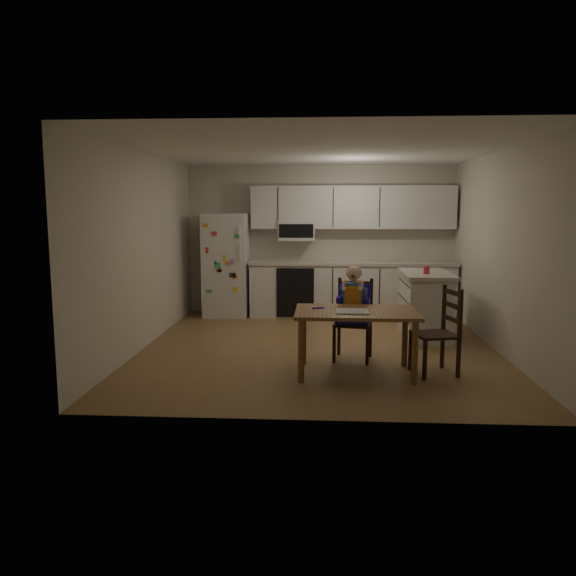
# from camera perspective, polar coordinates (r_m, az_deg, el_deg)

# --- Properties ---
(room) EXTENTS (4.52, 5.01, 2.51)m
(room) POSITION_cam_1_polar(r_m,az_deg,el_deg) (7.57, 3.20, 4.02)
(room) COLOR olive
(room) RESTS_ON ground
(refrigerator) EXTENTS (0.72, 0.70, 1.70)m
(refrigerator) POSITION_cam_1_polar(r_m,az_deg,el_deg) (9.40, -6.25, 2.35)
(refrigerator) COLOR silver
(refrigerator) RESTS_ON ground
(kitchen_run) EXTENTS (3.37, 0.62, 2.15)m
(kitchen_run) POSITION_cam_1_polar(r_m,az_deg,el_deg) (9.36, 6.32, 2.49)
(kitchen_run) COLOR silver
(kitchen_run) RESTS_ON ground
(kitchen_island) EXTENTS (0.65, 1.23, 0.91)m
(kitchen_island) POSITION_cam_1_polar(r_m,az_deg,el_deg) (8.05, 13.75, -1.63)
(kitchen_island) COLOR silver
(kitchen_island) RESTS_ON ground
(red_cup) EXTENTS (0.08, 0.08, 0.10)m
(red_cup) POSITION_cam_1_polar(r_m,az_deg,el_deg) (7.80, 13.89, 1.79)
(red_cup) COLOR red
(red_cup) RESTS_ON kitchen_island
(dining_table) EXTENTS (1.31, 0.84, 0.70)m
(dining_table) POSITION_cam_1_polar(r_m,az_deg,el_deg) (6.08, 6.93, -3.16)
(dining_table) COLOR brown
(dining_table) RESTS_ON ground
(napkin) EXTENTS (0.34, 0.30, 0.01)m
(napkin) POSITION_cam_1_polar(r_m,az_deg,el_deg) (5.97, 6.55, -2.39)
(napkin) COLOR silver
(napkin) RESTS_ON dining_table
(toddler_spoon) EXTENTS (0.12, 0.06, 0.02)m
(toddler_spoon) POSITION_cam_1_polar(r_m,az_deg,el_deg) (6.15, 2.98, -2.03)
(toddler_spoon) COLOR #2515BA
(toddler_spoon) RESTS_ON dining_table
(chair_booster) EXTENTS (0.49, 0.49, 1.13)m
(chair_booster) POSITION_cam_1_polar(r_m,az_deg,el_deg) (6.68, 6.70, -1.51)
(chair_booster) COLOR black
(chair_booster) RESTS_ON ground
(chair_side) EXTENTS (0.51, 0.51, 0.95)m
(chair_side) POSITION_cam_1_polar(r_m,az_deg,el_deg) (6.30, 15.49, -3.66)
(chair_side) COLOR black
(chair_side) RESTS_ON ground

